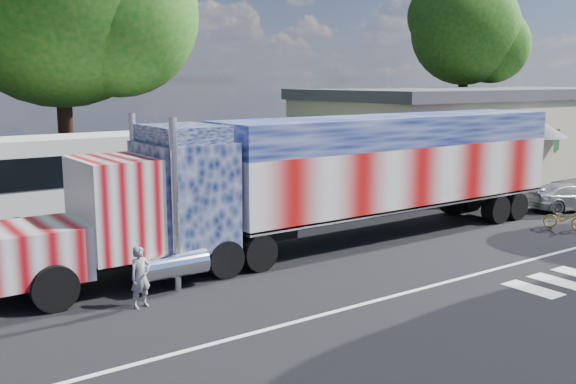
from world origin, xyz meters
TOP-DOWN VIEW (x-y plane):
  - ground at (0.00, 0.00)m, footprint 100.00×100.00m
  - lane_markings at (1.71, -3.77)m, footprint 30.00×2.67m
  - semi_truck at (1.59, 2.27)m, footprint 22.22×3.51m
  - coach_bus at (-3.08, 9.68)m, footprint 12.46×2.90m
  - hall_building at (19.92, 10.86)m, footprint 22.40×12.80m
  - parked_car at (13.85, 0.84)m, footprint 4.45×3.15m
  - woman at (-6.61, 0.09)m, footprint 0.65×0.50m
  - bicycle at (10.25, -1.09)m, footprint 1.17×1.61m
  - tree_far_ne at (26.43, 17.49)m, footprint 8.39×7.99m

SIDE VIEW (x-z plane):
  - ground at x=0.00m, z-range 0.00..0.00m
  - lane_markings at x=1.71m, z-range 0.00..0.01m
  - bicycle at x=10.25m, z-range 0.00..0.81m
  - parked_car at x=13.85m, z-range 0.00..1.20m
  - woman at x=-6.61m, z-range 0.00..1.59m
  - coach_bus at x=-3.08m, z-range 0.07..3.69m
  - semi_truck at x=1.59m, z-range 0.07..4.81m
  - hall_building at x=19.92m, z-range 0.02..5.22m
  - tree_far_ne at x=26.43m, z-range 2.59..15.90m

